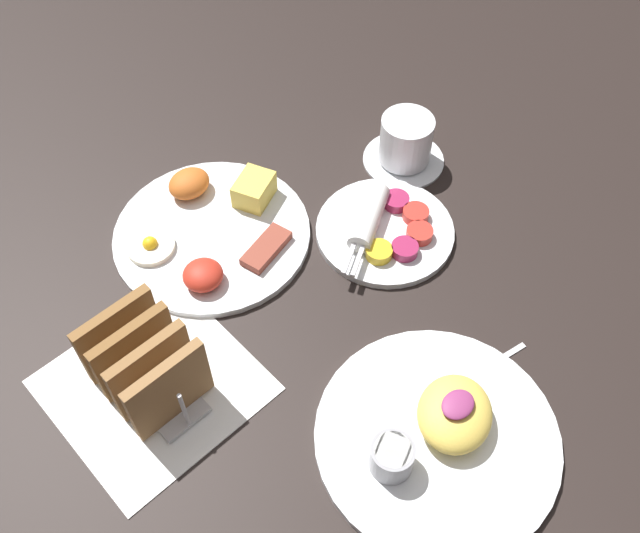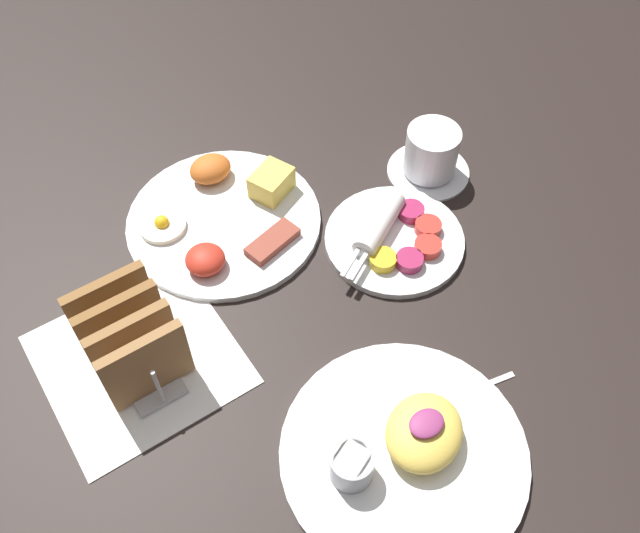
% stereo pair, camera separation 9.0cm
% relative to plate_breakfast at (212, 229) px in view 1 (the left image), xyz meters
% --- Properties ---
extents(ground_plane, '(3.00, 3.00, 0.00)m').
position_rel_plate_breakfast_xyz_m(ground_plane, '(0.01, -0.22, -0.01)').
color(ground_plane, black).
extents(napkin_flat, '(0.22, 0.22, 0.00)m').
position_rel_plate_breakfast_xyz_m(napkin_flat, '(-0.19, -0.13, -0.01)').
color(napkin_flat, white).
rests_on(napkin_flat, ground_plane).
extents(plate_breakfast, '(0.27, 0.27, 0.05)m').
position_rel_plate_breakfast_xyz_m(plate_breakfast, '(0.00, 0.00, 0.00)').
color(plate_breakfast, white).
rests_on(plate_breakfast, ground_plane).
extents(plate_condiments, '(0.20, 0.19, 0.04)m').
position_rel_plate_breakfast_xyz_m(plate_condiments, '(0.17, -0.16, -0.00)').
color(plate_condiments, white).
rests_on(plate_condiments, ground_plane).
extents(plate_foreground, '(0.27, 0.27, 0.06)m').
position_rel_plate_breakfast_xyz_m(plate_foreground, '(-0.00, -0.40, 0.00)').
color(plate_foreground, white).
rests_on(plate_foreground, ground_plane).
extents(toast_rack, '(0.10, 0.15, 0.10)m').
position_rel_plate_breakfast_xyz_m(toast_rack, '(-0.19, -0.13, 0.04)').
color(toast_rack, '#B7B7BC').
rests_on(toast_rack, ground_plane).
extents(coffee_cup, '(0.12, 0.12, 0.08)m').
position_rel_plate_breakfast_xyz_m(coffee_cup, '(0.29, -0.08, 0.02)').
color(coffee_cup, white).
rests_on(coffee_cup, ground_plane).
extents(teaspoon, '(0.13, 0.03, 0.01)m').
position_rel_plate_breakfast_xyz_m(teaspoon, '(0.08, -0.38, -0.01)').
color(teaspoon, silver).
rests_on(teaspoon, ground_plane).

